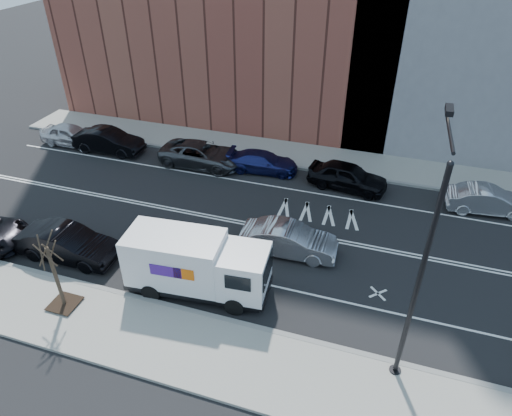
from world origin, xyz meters
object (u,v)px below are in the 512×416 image
Objects in this scene: far_parked_b at (109,141)px; driving_sedan at (289,240)px; far_parked_a at (71,135)px; fedex_van at (196,264)px.

far_parked_b is 1.03× the size of driving_sedan.
far_parked_a is 0.94× the size of driving_sedan.
fedex_van is 5.13m from driving_sedan.
fedex_van is at bearing -125.53° from far_parked_a.
far_parked_a is 0.91× the size of far_parked_b.
far_parked_a is at bearing 87.97° from far_parked_b.
far_parked_b reaches higher than far_parked_a.
far_parked_b is 16.53m from driving_sedan.
driving_sedan is at bearing -115.98° from far_parked_b.
fedex_van is at bearing -133.83° from far_parked_b.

